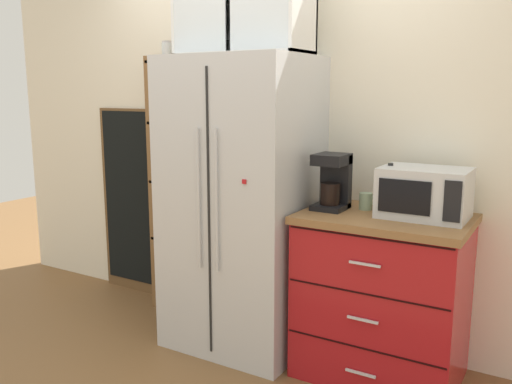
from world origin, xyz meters
The scene contains 11 objects.
ground_plane centered at (0.00, 0.00, 0.00)m, with size 10.47×10.47×0.00m, color brown.
wall_back_cream centered at (0.00, 0.40, 1.27)m, with size 4.79×0.10×2.55m, color silver.
refrigerator centered at (0.00, 0.01, 0.88)m, with size 0.83×0.70×1.76m.
pantry_shelf_column centered at (-0.66, 0.29, 0.94)m, with size 0.44×0.26×1.90m.
counter_cabinet centered at (0.88, 0.05, 0.46)m, with size 0.88×0.63×0.91m.
microwave centered at (1.06, 0.10, 1.04)m, with size 0.44×0.33×0.26m.
coffee_maker centered at (0.57, 0.06, 1.07)m, with size 0.17×0.20×0.31m.
mug_sage centered at (0.74, 0.13, 0.96)m, with size 0.11×0.07×0.09m.
bottle_amber centered at (0.88, 0.10, 1.03)m, with size 0.07×0.07×0.27m.
bottle_green centered at (0.88, 0.05, 1.02)m, with size 0.07×0.07×0.24m.
chalkboard_menu centered at (-1.20, 0.33, 0.72)m, with size 0.60×0.04×1.43m.
Camera 1 is at (1.70, -2.68, 1.56)m, focal length 37.61 mm.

